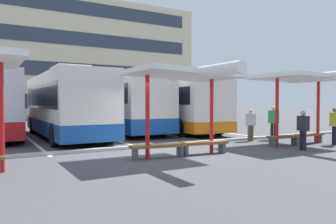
% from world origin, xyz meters
% --- Properties ---
extents(ground_plane, '(160.00, 160.00, 0.00)m').
position_xyz_m(ground_plane, '(0.00, 0.00, 0.00)').
color(ground_plane, '#47474C').
extents(terminal_building, '(39.99, 10.39, 17.38)m').
position_xyz_m(terminal_building, '(0.05, 32.70, 7.33)').
color(terminal_building, beige).
rests_on(terminal_building, ground).
extents(coach_bus_1, '(2.68, 10.21, 3.63)m').
position_xyz_m(coach_bus_1, '(-1.86, 7.06, 1.69)').
color(coach_bus_1, silver).
rests_on(coach_bus_1, ground).
extents(coach_bus_2, '(2.94, 10.94, 3.74)m').
position_xyz_m(coach_bus_2, '(1.90, 9.01, 1.74)').
color(coach_bus_2, silver).
rests_on(coach_bus_2, ground).
extents(coach_bus_3, '(3.74, 11.62, 3.59)m').
position_xyz_m(coach_bus_3, '(5.26, 8.25, 1.69)').
color(coach_bus_3, silver).
rests_on(coach_bus_3, ground).
extents(lane_stripe_1, '(0.16, 14.00, 0.01)m').
position_xyz_m(lane_stripe_1, '(-3.62, 8.16, 0.00)').
color(lane_stripe_1, white).
rests_on(lane_stripe_1, ground).
extents(lane_stripe_2, '(0.16, 14.00, 0.01)m').
position_xyz_m(lane_stripe_2, '(0.00, 8.16, 0.00)').
color(lane_stripe_2, white).
rests_on(lane_stripe_2, ground).
extents(lane_stripe_3, '(0.16, 14.00, 0.01)m').
position_xyz_m(lane_stripe_3, '(3.62, 8.16, 0.00)').
color(lane_stripe_3, white).
rests_on(lane_stripe_3, ground).
extents(lane_stripe_4, '(0.16, 14.00, 0.01)m').
position_xyz_m(lane_stripe_4, '(7.24, 8.16, 0.00)').
color(lane_stripe_4, white).
rests_on(lane_stripe_4, ground).
extents(waiting_shelter_1, '(3.63, 4.39, 2.99)m').
position_xyz_m(waiting_shelter_1, '(0.38, -1.16, 2.76)').
color(waiting_shelter_1, red).
rests_on(waiting_shelter_1, ground).
extents(bench_2, '(1.97, 0.61, 0.45)m').
position_xyz_m(bench_2, '(-0.52, -0.86, 0.34)').
color(bench_2, brown).
rests_on(bench_2, ground).
extents(bench_3, '(1.87, 0.62, 0.45)m').
position_xyz_m(bench_3, '(1.28, -0.99, 0.34)').
color(bench_3, brown).
rests_on(bench_3, ground).
extents(waiting_shelter_2, '(3.71, 4.67, 3.09)m').
position_xyz_m(waiting_shelter_2, '(6.39, -1.27, 2.86)').
color(waiting_shelter_2, red).
rests_on(waiting_shelter_2, ground).
extents(bench_4, '(1.59, 0.56, 0.45)m').
position_xyz_m(bench_4, '(5.49, -0.98, 0.33)').
color(bench_4, brown).
rests_on(bench_4, ground).
extents(bench_5, '(1.57, 0.48, 0.45)m').
position_xyz_m(bench_5, '(7.29, -0.92, 0.33)').
color(bench_5, brown).
rests_on(bench_5, ground).
extents(platform_kerb, '(44.00, 0.24, 0.12)m').
position_xyz_m(platform_kerb, '(0.00, 1.51, 0.06)').
color(platform_kerb, '#ADADA8').
rests_on(platform_kerb, ground).
extents(waiting_passenger_0, '(0.34, 0.52, 1.68)m').
position_xyz_m(waiting_passenger_0, '(6.99, 0.94, 0.97)').
color(waiting_passenger_0, black).
rests_on(waiting_passenger_0, ground).
extents(waiting_passenger_1, '(0.28, 0.47, 1.55)m').
position_xyz_m(waiting_passenger_1, '(5.14, -2.19, 0.88)').
color(waiting_passenger_1, black).
rests_on(waiting_passenger_1, ground).
extents(waiting_passenger_2, '(0.39, 0.52, 1.64)m').
position_xyz_m(waiting_passenger_2, '(7.78, -1.80, 0.94)').
color(waiting_passenger_2, black).
rests_on(waiting_passenger_2, ground).
extents(waiting_passenger_3, '(0.49, 0.36, 1.54)m').
position_xyz_m(waiting_passenger_3, '(5.59, 1.09, 0.87)').
color(waiting_passenger_3, brown).
rests_on(waiting_passenger_3, ground).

